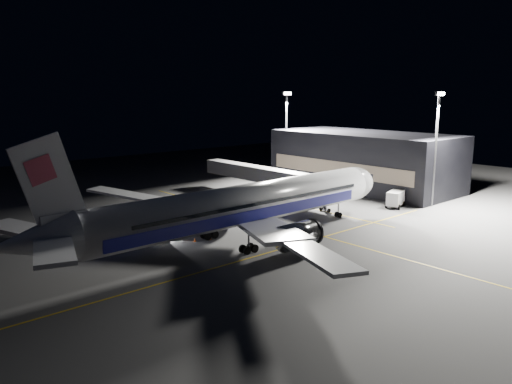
{
  "coord_description": "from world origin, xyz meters",
  "views": [
    {
      "loc": [
        -43.57,
        -51.5,
        20.56
      ],
      "look_at": [
        4.64,
        2.88,
        6.0
      ],
      "focal_mm": 35.0,
      "sensor_mm": 36.0,
      "label": 1
    }
  ],
  "objects": [
    {
      "name": "baggage_tug",
      "position": [
        -8.58,
        8.89,
        0.81
      ],
      "size": [
        2.84,
        2.51,
        1.75
      ],
      "rotation": [
        0.0,
        0.0,
        0.28
      ],
      "color": "black",
      "rests_on": "ground"
    },
    {
      "name": "jet_bridge",
      "position": [
        22.0,
        18.06,
        4.58
      ],
      "size": [
        3.6,
        34.4,
        6.3
      ],
      "color": "#B2B2B7",
      "rests_on": "ground"
    },
    {
      "name": "guide_line_main",
      "position": [
        10.0,
        0.0,
        0.01
      ],
      "size": [
        0.25,
        80.0,
        0.01
      ],
      "primitive_type": "cube",
      "color": "gold",
      "rests_on": "ground"
    },
    {
      "name": "guide_line_side",
      "position": [
        22.0,
        10.0,
        0.01
      ],
      "size": [
        0.25,
        40.0,
        0.01
      ],
      "primitive_type": "cube",
      "color": "gold",
      "rests_on": "ground"
    },
    {
      "name": "airliner",
      "position": [
        -1.08,
        0.0,
        5.16
      ],
      "size": [
        61.48,
        54.22,
        16.64
      ],
      "color": "silver",
      "rests_on": "ground"
    },
    {
      "name": "floodlight_mast_north",
      "position": [
        40.0,
        31.99,
        12.37
      ],
      "size": [
        2.4,
        0.68,
        20.7
      ],
      "color": "#59595E",
      "rests_on": "ground"
    },
    {
      "name": "service_truck",
      "position": [
        34.75,
        -1.84,
        1.57
      ],
      "size": [
        6.14,
        3.92,
        2.93
      ],
      "rotation": [
        0.0,
        0.0,
        0.31
      ],
      "color": "white",
      "rests_on": "ground"
    },
    {
      "name": "ground",
      "position": [
        0.0,
        0.0,
        0.0
      ],
      "size": [
        200.0,
        200.0,
        0.0
      ],
      "primitive_type": "plane",
      "color": "#4C4C4F",
      "rests_on": "ground"
    },
    {
      "name": "safety_cone_b",
      "position": [
        -3.22,
        4.0,
        0.34
      ],
      "size": [
        0.46,
        0.46,
        0.68
      ],
      "primitive_type": "cone",
      "color": "#FF520A",
      "rests_on": "ground"
    },
    {
      "name": "terminal",
      "position": [
        45.98,
        14.0,
        6.0
      ],
      "size": [
        18.12,
        40.0,
        12.0
      ],
      "color": "black",
      "rests_on": "ground"
    },
    {
      "name": "safety_cone_a",
      "position": [
        -5.45,
        4.41,
        0.28
      ],
      "size": [
        0.37,
        0.37,
        0.55
      ],
      "primitive_type": "cone",
      "color": "#FF520A",
      "rests_on": "ground"
    },
    {
      "name": "safety_cone_c",
      "position": [
        -8.0,
        14.0,
        0.3
      ],
      "size": [
        0.4,
        0.4,
        0.6
      ],
      "primitive_type": "cone",
      "color": "#FF520A",
      "rests_on": "ground"
    },
    {
      "name": "floodlight_mast_south",
      "position": [
        40.0,
        -6.01,
        12.37
      ],
      "size": [
        2.4,
        0.67,
        20.7
      ],
      "color": "#59595E",
      "rests_on": "ground"
    },
    {
      "name": "guide_line_cross",
      "position": [
        0.0,
        -6.0,
        0.01
      ],
      "size": [
        70.0,
        0.25,
        0.01
      ],
      "primitive_type": "cube",
      "color": "gold",
      "rests_on": "ground"
    }
  ]
}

